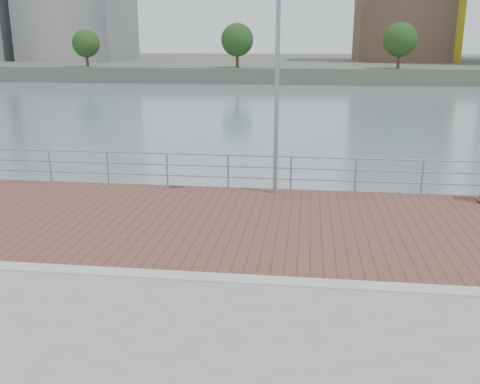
# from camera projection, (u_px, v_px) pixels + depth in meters

# --- Properties ---
(water) EXTENTS (400.00, 400.00, 0.00)m
(water) POSITION_uv_depth(u_px,v_px,m) (228.00, 366.00, 11.40)
(water) COLOR slate
(water) RESTS_ON ground
(brick_lane) EXTENTS (40.00, 6.80, 0.02)m
(brick_lane) POSITION_uv_depth(u_px,v_px,m) (248.00, 222.00, 14.28)
(brick_lane) COLOR brown
(brick_lane) RESTS_ON seawall
(curb) EXTENTS (40.00, 0.40, 0.06)m
(curb) POSITION_uv_depth(u_px,v_px,m) (228.00, 279.00, 10.84)
(curb) COLOR #B7B5AD
(curb) RESTS_ON seawall
(far_shore) EXTENTS (320.00, 95.00, 2.50)m
(far_shore) POSITION_uv_depth(u_px,v_px,m) (303.00, 64.00, 127.94)
(far_shore) COLOR #4C5142
(far_shore) RESTS_ON ground
(guardrail) EXTENTS (39.06, 0.06, 1.13)m
(guardrail) POSITION_uv_depth(u_px,v_px,m) (259.00, 168.00, 17.34)
(guardrail) COLOR #8C9EA8
(guardrail) RESTS_ON brick_lane
(street_lamp) EXTENTS (0.49, 1.43, 6.76)m
(street_lamp) POSITION_uv_depth(u_px,v_px,m) (277.00, 36.00, 15.20)
(street_lamp) COLOR gray
(street_lamp) RESTS_ON brick_lane
(shoreline_trees) EXTENTS (144.48, 5.20, 6.93)m
(shoreline_trees) POSITION_uv_depth(u_px,v_px,m) (393.00, 41.00, 81.37)
(shoreline_trees) COLOR #473323
(shoreline_trees) RESTS_ON far_shore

